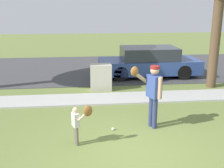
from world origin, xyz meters
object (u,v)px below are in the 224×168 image
at_px(utility_cabinet, 101,77).
at_px(parked_wagon_blue, 149,62).
at_px(person_adult, 152,90).
at_px(person_child, 80,119).
at_px(baseball, 113,129).

xyz_separation_m(utility_cabinet, parked_wagon_blue, (2.32, 1.91, 0.16)).
bearing_deg(parked_wagon_blue, person_adult, 77.39).
height_order(person_child, parked_wagon_blue, parked_wagon_blue).
relative_size(person_child, baseball, 13.26).
bearing_deg(baseball, utility_cabinet, 91.06).
distance_m(person_child, baseball, 1.25).
height_order(person_adult, person_child, person_adult).
xyz_separation_m(person_adult, parked_wagon_blue, (1.22, 5.45, -0.39)).
bearing_deg(utility_cabinet, person_adult, -72.79).
distance_m(person_child, utility_cabinet, 4.41).
distance_m(person_adult, parked_wagon_blue, 5.60).
distance_m(baseball, utility_cabinet, 3.67).
height_order(person_child, baseball, person_child).
height_order(utility_cabinet, parked_wagon_blue, parked_wagon_blue).
relative_size(utility_cabinet, parked_wagon_blue, 0.22).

